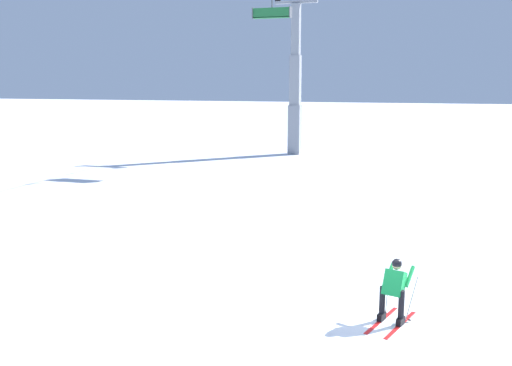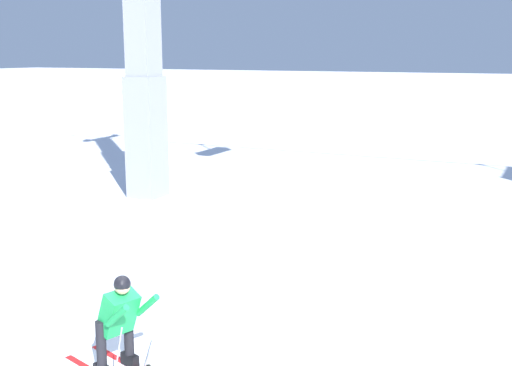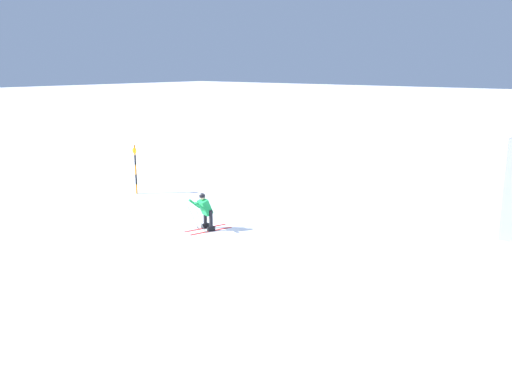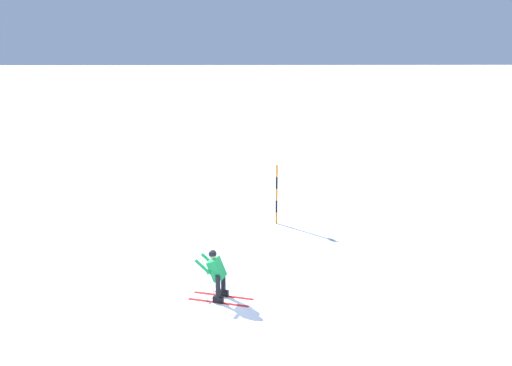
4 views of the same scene
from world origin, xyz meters
TOP-DOWN VIEW (x-y plane):
  - ground_plane at (0.00, 0.00)m, footprint 260.00×260.00m
  - skier_carving_main at (0.03, -0.51)m, footprint 1.77×1.02m
  - lift_tower_near at (-5.90, 8.45)m, footprint 0.90×2.57m

SIDE VIEW (x-z plane):
  - ground_plane at x=0.00m, z-range 0.00..0.00m
  - skier_carving_main at x=0.03m, z-range 0.03..1.52m
  - lift_tower_near at x=-5.90m, z-range -0.99..10.01m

